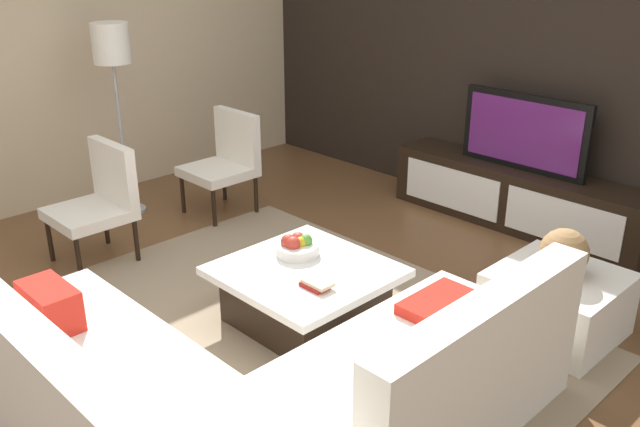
{
  "coord_description": "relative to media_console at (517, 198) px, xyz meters",
  "views": [
    {
      "loc": [
        2.62,
        -2.44,
        2.27
      ],
      "look_at": [
        -0.3,
        0.42,
        0.59
      ],
      "focal_mm": 38.42,
      "sensor_mm": 36.0,
      "label": 1
    }
  ],
  "objects": [
    {
      "name": "ground_plane",
      "position": [
        -0.0,
        -2.4,
        -0.25
      ],
      "size": [
        14.0,
        14.0,
        0.0
      ],
      "primitive_type": "plane",
      "color": "brown"
    },
    {
      "name": "feature_wall_back",
      "position": [
        -0.0,
        0.3,
        1.15
      ],
      "size": [
        6.4,
        0.12,
        2.8
      ],
      "primitive_type": "cube",
      "color": "black",
      "rests_on": "ground"
    },
    {
      "name": "side_wall_left",
      "position": [
        -3.2,
        -2.2,
        1.15
      ],
      "size": [
        0.12,
        5.2,
        2.8
      ],
      "primitive_type": "cube",
      "color": "beige",
      "rests_on": "ground"
    },
    {
      "name": "area_rug",
      "position": [
        -0.1,
        -2.4,
        -0.24
      ],
      "size": [
        3.32,
        2.42,
        0.01
      ],
      "primitive_type": "cube",
      "color": "gray",
      "rests_on": "ground"
    },
    {
      "name": "media_console",
      "position": [
        0.0,
        0.0,
        0.0
      ],
      "size": [
        2.2,
        0.43,
        0.5
      ],
      "color": "black",
      "rests_on": "ground"
    },
    {
      "name": "television",
      "position": [
        -0.0,
        0.0,
        0.55
      ],
      "size": [
        1.08,
        0.06,
        0.61
      ],
      "color": "black",
      "rests_on": "media_console"
    },
    {
      "name": "sectional_couch",
      "position": [
        0.51,
        -3.27,
        0.03
      ],
      "size": [
        2.35,
        2.35,
        0.81
      ],
      "color": "white",
      "rests_on": "ground"
    },
    {
      "name": "coffee_table",
      "position": [
        -0.1,
        -2.3,
        -0.05
      ],
      "size": [
        0.96,
        0.94,
        0.38
      ],
      "color": "black",
      "rests_on": "ground"
    },
    {
      "name": "accent_chair_near",
      "position": [
        -1.83,
        -2.73,
        0.24
      ],
      "size": [
        0.54,
        0.53,
        0.87
      ],
      "rotation": [
        0.0,
        0.0,
        0.16
      ],
      "color": "black",
      "rests_on": "ground"
    },
    {
      "name": "floor_lamp",
      "position": [
        -2.54,
        -2.13,
        1.09
      ],
      "size": [
        0.3,
        0.3,
        1.61
      ],
      "color": "#A5A5AA",
      "rests_on": "ground"
    },
    {
      "name": "ottoman",
      "position": [
        1.04,
        -1.29,
        -0.05
      ],
      "size": [
        0.7,
        0.7,
        0.4
      ],
      "primitive_type": "cube",
      "color": "white",
      "rests_on": "ground"
    },
    {
      "name": "fruit_bowl",
      "position": [
        -0.28,
        -2.2,
        0.19
      ],
      "size": [
        0.28,
        0.28,
        0.14
      ],
      "color": "silver",
      "rests_on": "coffee_table"
    },
    {
      "name": "accent_chair_far",
      "position": [
        -1.95,
        -1.48,
        0.24
      ],
      "size": [
        0.54,
        0.53,
        0.87
      ],
      "rotation": [
        0.0,
        0.0,
        0.19
      ],
      "color": "black",
      "rests_on": "ground"
    },
    {
      "name": "decorative_ball",
      "position": [
        1.04,
        -1.29,
        0.29
      ],
      "size": [
        0.29,
        0.29,
        0.29
      ],
      "primitive_type": "sphere",
      "color": "#997247",
      "rests_on": "ottoman"
    },
    {
      "name": "book_stack",
      "position": [
        0.12,
        -2.42,
        0.15
      ],
      "size": [
        0.18,
        0.12,
        0.04
      ],
      "color": "maroon",
      "rests_on": "coffee_table"
    }
  ]
}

